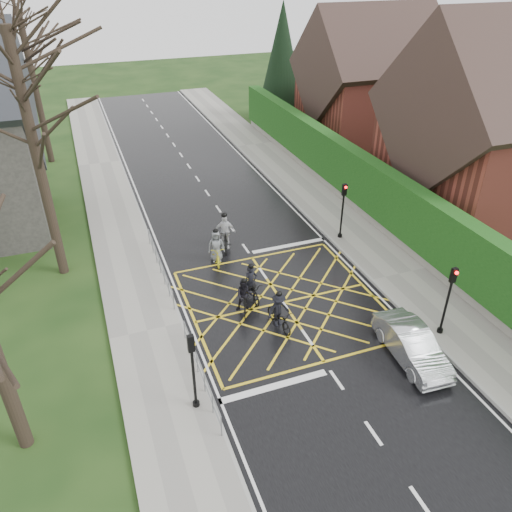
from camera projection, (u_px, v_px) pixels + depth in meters
ground at (283, 302)px, 22.10m from camera, size 120.00×120.00×0.00m
road at (283, 302)px, 22.10m from camera, size 9.00×80.00×0.01m
sidewalk_right at (399, 275)px, 23.83m from camera, size 3.00×80.00×0.15m
sidewalk_left at (147, 332)px, 20.28m from camera, size 3.00×80.00×0.15m
stone_wall at (366, 212)px, 29.01m from camera, size 0.50×38.00×0.70m
hedge at (369, 184)px, 28.09m from camera, size 0.90×38.00×2.80m
house_near at (506, 135)px, 27.19m from camera, size 11.80×9.80×11.30m
house_far at (369, 86)px, 38.58m from camera, size 9.80×8.80×10.30m
conifer at (282, 63)px, 43.47m from camera, size 4.60×4.60×10.00m
tree_near at (25, 108)px, 20.10m from camera, size 9.24×9.24×11.44m
tree_mid at (5, 57)px, 25.83m from camera, size 10.08×10.08×12.48m
tree_far at (29, 59)px, 33.19m from camera, size 8.40×8.40×10.40m
railing_south at (201, 368)px, 17.52m from camera, size 0.05×5.04×1.03m
railing_north at (160, 262)px, 23.51m from camera, size 0.05×6.04×1.03m
traffic_light_ne at (342, 212)px, 26.09m from camera, size 0.24×0.31×3.21m
traffic_light_se at (447, 302)px, 19.38m from camera, size 0.24×0.31×3.21m
traffic_light_sw at (193, 372)px, 16.13m from camera, size 0.24×0.31×3.21m
cyclist_rear at (252, 287)px, 22.11m from camera, size 0.68×1.83×1.77m
cyclist_back at (245, 299)px, 21.30m from camera, size 0.99×1.69×1.64m
cyclist_mid at (279, 314)px, 20.40m from camera, size 1.10×1.84×1.71m
cyclist_front at (225, 235)px, 25.77m from camera, size 1.19×2.12×2.05m
cyclist_lead at (217, 250)px, 24.74m from camera, size 0.98×1.95×1.81m
car at (412, 345)px, 18.77m from camera, size 1.60×3.94×1.27m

